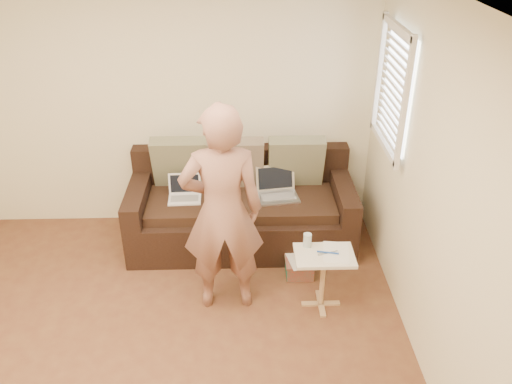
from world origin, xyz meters
TOP-DOWN VIEW (x-y plane):
  - floor at (0.00, 0.00)m, footprint 4.50×4.50m
  - ceiling at (0.00, 0.00)m, footprint 4.50×4.50m
  - wall_back at (0.00, 2.25)m, footprint 4.00×0.00m
  - wall_right at (2.00, 0.00)m, footprint 0.00×4.50m
  - window_blinds at (1.95, 1.50)m, footprint 0.12×0.88m
  - sofa at (0.67, 1.77)m, footprint 2.20×0.95m
  - pillow_left at (0.07, 2.01)m, footprint 0.55×0.29m
  - pillow_mid at (0.62, 1.97)m, footprint 0.55×0.27m
  - pillow_right at (1.22, 1.98)m, footprint 0.55×0.28m
  - laptop_silver at (1.03, 1.73)m, footprint 0.43×0.33m
  - laptop_white at (0.12, 1.72)m, footprint 0.32×0.24m
  - person at (0.51, 0.85)m, footprint 0.70×0.49m
  - side_table at (1.34, 0.77)m, footprint 0.49×0.34m
  - drinking_glass at (1.21, 0.89)m, footprint 0.07×0.07m
  - scissors at (1.37, 0.78)m, footprint 0.20×0.14m
  - paper_on_table at (1.44, 0.79)m, footprint 0.25×0.33m
  - striped_box at (1.20, 1.20)m, footprint 0.27×0.27m

SIDE VIEW (x-z plane):
  - floor at x=0.00m, z-range 0.00..0.00m
  - striped_box at x=1.20m, z-range 0.00..0.17m
  - side_table at x=1.34m, z-range 0.00..0.54m
  - sofa at x=0.67m, z-range 0.00..0.85m
  - laptop_silver at x=1.03m, z-range 0.39..0.65m
  - laptop_white at x=0.12m, z-range 0.41..0.63m
  - paper_on_table at x=1.44m, z-range 0.54..0.54m
  - scissors at x=1.37m, z-range 0.54..0.56m
  - drinking_glass at x=1.21m, z-range 0.54..0.66m
  - pillow_left at x=0.07m, z-range 0.51..1.07m
  - pillow_mid at x=0.62m, z-range 0.51..1.07m
  - pillow_right at x=1.22m, z-range 0.51..1.07m
  - person at x=0.51m, z-range 0.00..1.84m
  - wall_back at x=0.00m, z-range -0.70..3.30m
  - wall_right at x=2.00m, z-range -0.95..3.55m
  - window_blinds at x=1.95m, z-range 1.16..2.24m
  - ceiling at x=0.00m, z-range 2.60..2.60m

